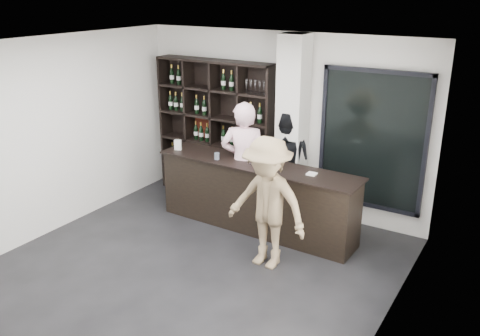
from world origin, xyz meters
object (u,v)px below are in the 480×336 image
Objects in this scene: wine_shelf at (216,130)px; taster_black at (286,164)px; taster_pink at (244,164)px; tasting_counter at (256,197)px; customer at (267,203)px.

taster_black is (1.44, -0.17, -0.32)m from wine_shelf.
taster_pink is (1.00, -0.72, -0.23)m from wine_shelf.
taster_pink is at bearing 32.29° from taster_black.
wine_shelf is 1.66m from tasting_counter.
wine_shelf is 1.36× the size of taster_black.
tasting_counter is 1.14m from customer.
taster_black is 1.59m from customer.
tasting_counter is at bearing 130.95° from customer.
wine_shelf is at bearing 149.13° from tasting_counter.
taster_black is (0.16, 0.65, 0.35)m from tasting_counter.
taster_black is at bearing -149.83° from taster_pink.
tasting_counter is (1.28, -0.82, -0.67)m from wine_shelf.
taster_pink is 1.34m from customer.
taster_pink reaches higher than taster_black.
wine_shelf is 1.35× the size of customer.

